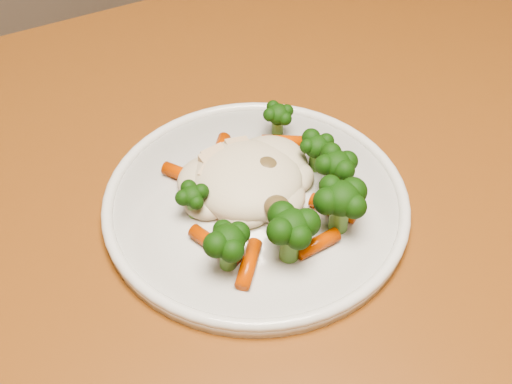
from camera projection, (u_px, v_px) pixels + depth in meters
dining_table at (266, 275)px, 0.64m from camera, size 1.19×0.83×0.75m
plate at (256, 203)px, 0.56m from camera, size 0.26×0.26×0.01m
meal at (269, 186)px, 0.53m from camera, size 0.16×0.17×0.04m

